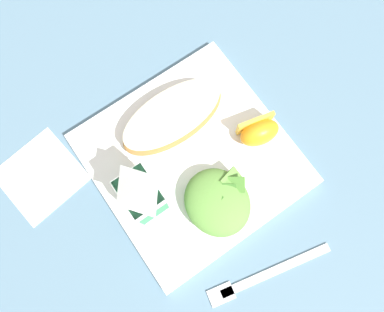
# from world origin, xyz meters

# --- Properties ---
(ground) EXTENTS (3.00, 3.00, 0.00)m
(ground) POSITION_xyz_m (0.00, 0.00, 0.00)
(ground) COLOR slate
(white_plate) EXTENTS (0.28, 0.28, 0.02)m
(white_plate) POSITION_xyz_m (0.00, 0.00, 0.01)
(white_plate) COLOR white
(white_plate) RESTS_ON ground
(cheesy_pizza_bread) EXTENTS (0.08, 0.17, 0.04)m
(cheesy_pizza_bread) POSITION_xyz_m (0.06, -0.01, 0.03)
(cheesy_pizza_bread) COLOR #A87038
(cheesy_pizza_bread) RESTS_ON white_plate
(green_salad_pile) EXTENTS (0.10, 0.10, 0.04)m
(green_salad_pile) POSITION_xyz_m (-0.08, 0.01, 0.04)
(green_salad_pile) COLOR #5B8E3D
(green_salad_pile) RESTS_ON white_plate
(milk_carton) EXTENTS (0.06, 0.04, 0.11)m
(milk_carton) POSITION_xyz_m (-0.01, 0.09, 0.08)
(milk_carton) COLOR #2D8451
(milk_carton) RESTS_ON white_plate
(orange_wedge_front) EXTENTS (0.05, 0.07, 0.04)m
(orange_wedge_front) POSITION_xyz_m (-0.03, -0.10, 0.04)
(orange_wedge_front) COLOR orange
(orange_wedge_front) RESTS_ON white_plate
(paper_napkin) EXTENTS (0.12, 0.12, 0.00)m
(paper_napkin) POSITION_xyz_m (0.11, 0.20, 0.00)
(paper_napkin) COLOR white
(paper_napkin) RESTS_ON ground
(metal_fork) EXTENTS (0.06, 0.19, 0.01)m
(metal_fork) POSITION_xyz_m (-0.20, 0.02, 0.00)
(metal_fork) COLOR silver
(metal_fork) RESTS_ON ground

